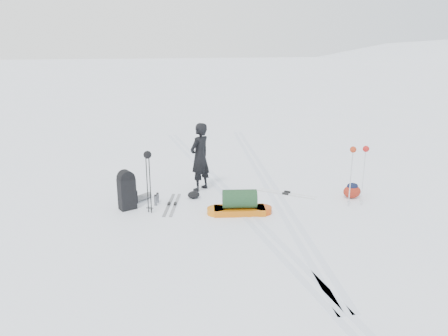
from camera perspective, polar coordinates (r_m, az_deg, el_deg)
The scene contains 14 objects.
ground at distance 11.18m, azimuth 1.83°, elevation -4.83°, with size 200.00×200.00×0.00m, color white.
snow_hill_backdrop at distance 135.90m, azimuth 18.90°, elevation -17.26°, with size 359.50×192.00×162.45m.
ski_tracks at distance 12.12m, azimuth 3.55°, elevation -3.12°, with size 3.38×17.97×0.01m.
skier at distance 12.03m, azimuth -3.17°, elevation 1.44°, with size 0.69×0.46×1.90m, color black.
pulk_sled at distance 10.56m, azimuth 2.04°, elevation -4.79°, with size 1.63×0.72×0.60m.
expedition_rucksack at distance 11.08m, azimuth -12.34°, elevation -2.88°, with size 0.87×0.96×1.00m.
ski_poles_black at distance 10.45m, azimuth -9.93°, elevation 0.72°, with size 0.19×0.19×1.55m.
ski_poles_silver at distance 11.21m, azimuth 17.21°, elevation 1.49°, with size 0.50×0.17×1.56m.
touring_skis_grey at distance 11.24m, azimuth -6.80°, elevation -4.75°, with size 0.66×1.61×0.06m.
touring_skis_white at distance 12.06m, azimuth 8.14°, elevation -3.32°, with size 1.42×1.25×0.06m.
rope_coil at distance 10.71m, azimuth -0.46°, elevation -5.63°, with size 0.58×0.58×0.06m.
small_daypack at distance 12.09m, azimuth 16.39°, elevation -2.86°, with size 0.60×0.57×0.41m.
thermos_pair at distance 11.32m, azimuth -8.80°, elevation -4.02°, with size 0.17×0.30×0.28m.
stuff_sack at distance 11.62m, azimuth -3.98°, elevation -3.51°, with size 0.36×0.30×0.20m.
Camera 1 is at (-2.74, -10.06, 4.02)m, focal length 35.00 mm.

